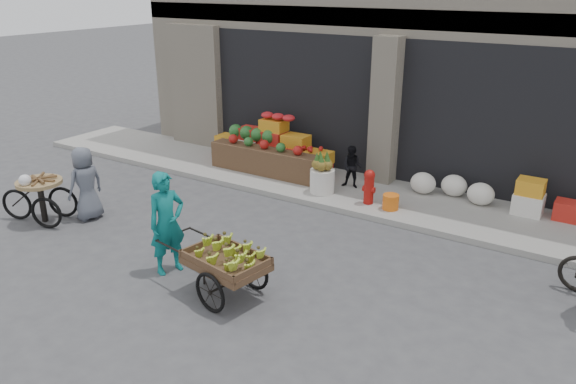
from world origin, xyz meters
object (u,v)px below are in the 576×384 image
Objects in this scene: orange_bucket at (391,202)px; banana_cart at (224,258)px; fire_hydrant at (369,185)px; pineapple_bin at (322,181)px; seated_person at (352,167)px; vendor_woman at (167,223)px; vendor_grey at (86,184)px; tricycle_cart at (41,194)px.

banana_cart is at bearing -101.83° from orange_bucket.
fire_hydrant is at bearing 174.29° from orange_bucket.
pineapple_bin is 0.24× the size of banana_cart.
orange_bucket is 0.15× the size of banana_cart.
seated_person is at bearing 56.31° from pineapple_bin.
pineapple_bin is 4.17m from vendor_woman.
seated_person is at bearing 144.30° from vendor_grey.
banana_cart is 4.63m from tricycle_cart.
vendor_woman is 1.16× the size of vendor_grey.
vendor_woman is (-1.21, 0.13, 0.21)m from banana_cart.
vendor_woman is 3.43m from tricycle_cart.
orange_bucket is (0.50, -0.05, -0.23)m from fire_hydrant.
vendor_grey is at bearing -142.54° from seated_person.
fire_hydrant is 2.22× the size of orange_bucket.
vendor_woman reaches higher than fire_hydrant.
vendor_grey is (-3.28, -3.41, 0.35)m from pineapple_bin.
fire_hydrant is at bearing -3.04° from vendor_woman.
seated_person is 0.44× the size of banana_cart.
seated_person is (0.40, 0.60, 0.21)m from pineapple_bin.
tricycle_cart reaches higher than banana_cart.
fire_hydrant is 0.49× the size of vendor_grey.
banana_cart is (0.33, -4.84, 0.03)m from seated_person.
tricycle_cart is (-4.29, -4.58, -0.02)m from seated_person.
pineapple_bin is 0.56× the size of seated_person.
pineapple_bin reaches higher than orange_bucket.
fire_hydrant is 6.35m from tricycle_cart.
orange_bucket is at bearing 13.28° from tricycle_cart.
vendor_grey is (-4.88, -3.31, 0.45)m from orange_bucket.
vendor_woman is at bearing 82.72° from vendor_grey.
seated_person reaches higher than tricycle_cart.
fire_hydrant reaches higher than pineapple_bin.
seated_person reaches higher than fire_hydrant.
seated_person is 0.56× the size of vendor_woman.
vendor_grey reaches higher than fire_hydrant.
fire_hydrant is 5.52m from vendor_grey.
vendor_grey is (0.61, 0.57, 0.15)m from tricycle_cart.
tricycle_cart reaches higher than fire_hydrant.
vendor_grey reaches higher than tricycle_cart.
tricycle_cart reaches higher than pineapple_bin.
banana_cart reaches higher than pineapple_bin.
vendor_woman is at bearing -117.38° from orange_bucket.
pineapple_bin is at bearing 11.56° from vendor_woman.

